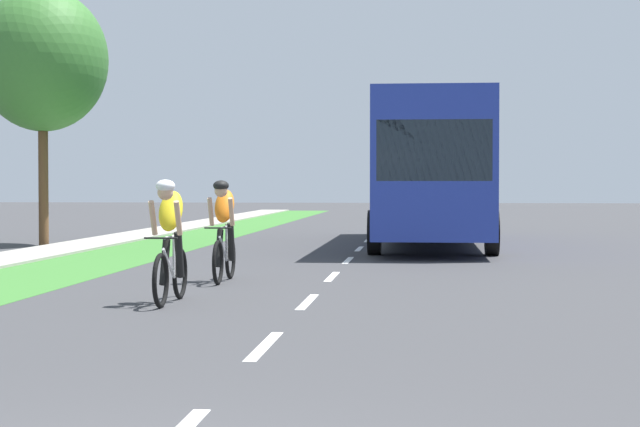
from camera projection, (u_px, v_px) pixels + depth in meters
ground_plane at (359, 250)px, 24.56m from camera, size 120.00×120.00×0.00m
grass_verge at (151, 248)px, 25.04m from camera, size 2.28×70.00×0.01m
sidewalk_concrete at (72, 248)px, 25.22m from camera, size 1.56×70.00×0.10m
lane_markings_center at (368, 240)px, 28.54m from camera, size 0.12×54.07×0.01m
cyclist_lead at (170, 240)px, 13.48m from camera, size 0.42×1.72×1.58m
cyclist_trailing at (224, 230)px, 16.45m from camera, size 0.42×1.72×1.58m
bus_blue at (432, 166)px, 26.37m from camera, size 2.78×11.60×3.48m
sedan_white at (426, 201)px, 45.68m from camera, size 1.98×4.30×1.52m
street_tree_near at (43, 60)px, 26.02m from camera, size 3.20×3.20×6.33m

